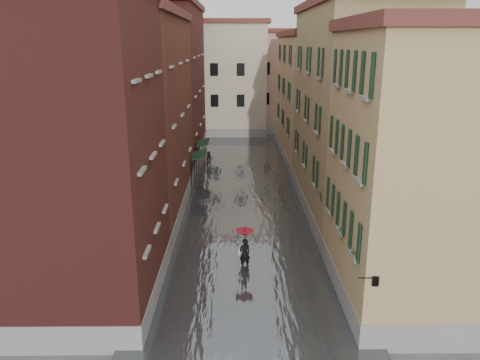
{
  "coord_description": "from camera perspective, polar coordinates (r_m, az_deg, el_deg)",
  "views": [
    {
      "loc": [
        -0.53,
        -20.7,
        11.08
      ],
      "look_at": [
        -0.3,
        6.44,
        3.0
      ],
      "focal_mm": 35.0,
      "sensor_mm": 36.0,
      "label": 1
    }
  ],
  "objects": [
    {
      "name": "pedestrian_far",
      "position": [
        42.6,
        -3.8,
        2.51
      ],
      "size": [
        0.87,
        0.77,
        1.51
      ],
      "primitive_type": "imported",
      "rotation": [
        0.0,
        0.0,
        -0.31
      ],
      "color": "black",
      "rests_on": "ground"
    },
    {
      "name": "building_right_mid",
      "position": [
        30.98,
        13.71,
        7.61
      ],
      "size": [
        6.0,
        14.0,
        13.0
      ],
      "primitive_type": "cube",
      "color": "#97855C",
      "rests_on": "ground"
    },
    {
      "name": "window_planters",
      "position": [
        22.91,
        11.27,
        -3.05
      ],
      "size": [
        0.59,
        10.5,
        0.84
      ],
      "color": "brown",
      "rests_on": "ground"
    },
    {
      "name": "building_left_near",
      "position": [
        20.31,
        -19.07,
        2.62
      ],
      "size": [
        6.0,
        8.0,
        13.0
      ],
      "primitive_type": "cube",
      "color": "maroon",
      "rests_on": "ground"
    },
    {
      "name": "building_right_near",
      "position": [
        20.85,
        20.7,
        0.67
      ],
      "size": [
        6.0,
        8.0,
        11.5
      ],
      "primitive_type": "cube",
      "color": "tan",
      "rests_on": "ground"
    },
    {
      "name": "floodwater",
      "position": [
        35.45,
        0.39,
        -1.47
      ],
      "size": [
        10.0,
        60.0,
        0.2
      ],
      "primitive_type": "cube",
      "color": "#4E5257",
      "rests_on": "ground"
    },
    {
      "name": "building_left_mid",
      "position": [
        30.78,
        -12.72,
        7.14
      ],
      "size": [
        6.0,
        14.0,
        12.5
      ],
      "primitive_type": "cube",
      "color": "brown",
      "rests_on": "ground"
    },
    {
      "name": "ground",
      "position": [
        23.49,
        0.88,
        -11.58
      ],
      "size": [
        120.0,
        120.0,
        0.0
      ],
      "primitive_type": "plane",
      "color": "#4F4E51",
      "rests_on": "ground"
    },
    {
      "name": "pedestrian_main",
      "position": [
        23.66,
        0.56,
        -7.98
      ],
      "size": [
        0.93,
        0.93,
        2.06
      ],
      "color": "black",
      "rests_on": "ground"
    },
    {
      "name": "building_left_far",
      "position": [
        45.35,
        -8.86,
        11.22
      ],
      "size": [
        6.0,
        16.0,
        14.0
      ],
      "primitive_type": "cube",
      "color": "maroon",
      "rests_on": "ground"
    },
    {
      "name": "building_end_pink",
      "position": [
        61.26,
        5.75,
        11.74
      ],
      "size": [
        10.0,
        9.0,
        12.0
      ],
      "primitive_type": "cube",
      "color": "tan",
      "rests_on": "ground"
    },
    {
      "name": "wall_lantern",
      "position": [
        17.46,
        16.08,
        -11.67
      ],
      "size": [
        0.71,
        0.22,
        0.35
      ],
      "color": "black",
      "rests_on": "ground"
    },
    {
      "name": "building_right_far",
      "position": [
        45.64,
        9.14,
        9.66
      ],
      "size": [
        6.0,
        16.0,
        11.5
      ],
      "primitive_type": "cube",
      "color": "tan",
      "rests_on": "ground"
    },
    {
      "name": "awning_near",
      "position": [
        36.77,
        -5.09,
        2.96
      ],
      "size": [
        1.09,
        2.94,
        2.8
      ],
      "color": "black",
      "rests_on": "ground"
    },
    {
      "name": "building_end_cream",
      "position": [
        58.93,
        -2.95,
        12.1
      ],
      "size": [
        12.0,
        9.0,
        13.0
      ],
      "primitive_type": "cube",
      "color": "beige",
      "rests_on": "ground"
    },
    {
      "name": "awning_far",
      "position": [
        41.19,
        -4.61,
        4.44
      ],
      "size": [
        1.09,
        2.84,
        2.8
      ],
      "color": "black",
      "rests_on": "ground"
    }
  ]
}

